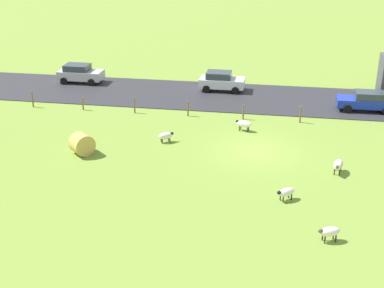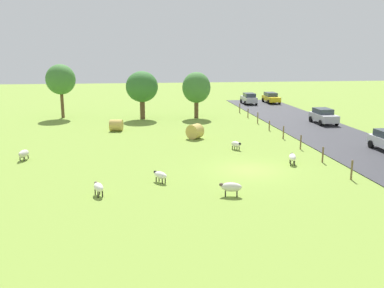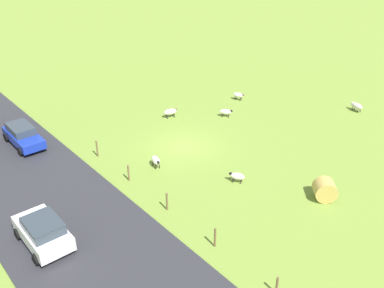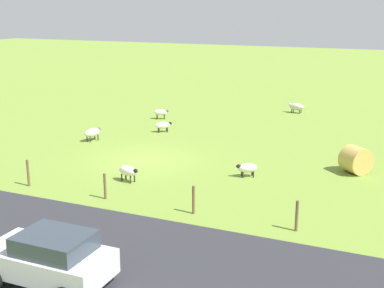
# 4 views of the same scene
# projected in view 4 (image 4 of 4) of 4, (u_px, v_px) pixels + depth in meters

# --- Properties ---
(ground_plane) EXTENTS (160.00, 160.00, 0.00)m
(ground_plane) POSITION_uv_depth(u_px,v_px,m) (144.00, 160.00, 28.47)
(ground_plane) COLOR olive
(sheep_0) EXTENTS (0.79, 1.34, 0.77)m
(sheep_0) POSITION_uv_depth(u_px,v_px,m) (296.00, 107.00, 40.66)
(sheep_0) COLOR beige
(sheep_0) RESTS_ON ground_plane
(sheep_1) EXTENTS (0.91, 1.08, 0.69)m
(sheep_1) POSITION_uv_depth(u_px,v_px,m) (247.00, 168.00, 25.60)
(sheep_1) COLOR silver
(sheep_1) RESTS_ON ground_plane
(sheep_2) EXTENTS (0.76, 1.23, 0.78)m
(sheep_2) POSITION_uv_depth(u_px,v_px,m) (128.00, 171.00, 24.89)
(sheep_2) COLOR white
(sheep_2) RESTS_ON ground_plane
(sheep_3) EXTENTS (0.99, 1.07, 0.69)m
(sheep_3) POSITION_uv_depth(u_px,v_px,m) (163.00, 125.00, 34.57)
(sheep_3) COLOR white
(sheep_3) RESTS_ON ground_plane
(sheep_4) EXTENTS (1.32, 0.78, 0.79)m
(sheep_4) POSITION_uv_depth(u_px,v_px,m) (92.00, 133.00, 32.35)
(sheep_4) COLOR silver
(sheep_4) RESTS_ON ground_plane
(sheep_5) EXTENTS (0.79, 1.13, 0.74)m
(sheep_5) POSITION_uv_depth(u_px,v_px,m) (161.00, 112.00, 38.50)
(sheep_5) COLOR white
(sheep_5) RESTS_ON ground_plane
(hay_bale_0) EXTENTS (1.75, 1.74, 1.36)m
(hay_bale_0) POSITION_uv_depth(u_px,v_px,m) (356.00, 160.00, 26.13)
(hay_bale_0) COLOR tan
(hay_bale_0) RESTS_ON ground_plane
(fence_post_0) EXTENTS (0.12, 0.12, 1.27)m
(fence_post_0) POSITION_uv_depth(u_px,v_px,m) (28.00, 173.00, 24.27)
(fence_post_0) COLOR brown
(fence_post_0) RESTS_ON ground_plane
(fence_post_1) EXTENTS (0.12, 0.12, 1.16)m
(fence_post_1) POSITION_uv_depth(u_px,v_px,m) (105.00, 186.00, 22.67)
(fence_post_1) COLOR brown
(fence_post_1) RESTS_ON ground_plane
(fence_post_2) EXTENTS (0.12, 0.12, 1.19)m
(fence_post_2) POSITION_uv_depth(u_px,v_px,m) (194.00, 200.00, 21.05)
(fence_post_2) COLOR brown
(fence_post_2) RESTS_ON ground_plane
(fence_post_3) EXTENTS (0.12, 0.12, 1.20)m
(fence_post_3) POSITION_uv_depth(u_px,v_px,m) (297.00, 216.00, 19.43)
(fence_post_3) COLOR brown
(fence_post_3) RESTS_ON ground_plane
(car_0) EXTENTS (2.10, 3.86, 1.64)m
(car_0) POSITION_uv_depth(u_px,v_px,m) (50.00, 257.00, 15.59)
(car_0) COLOR silver
(car_0) RESTS_ON road_strip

